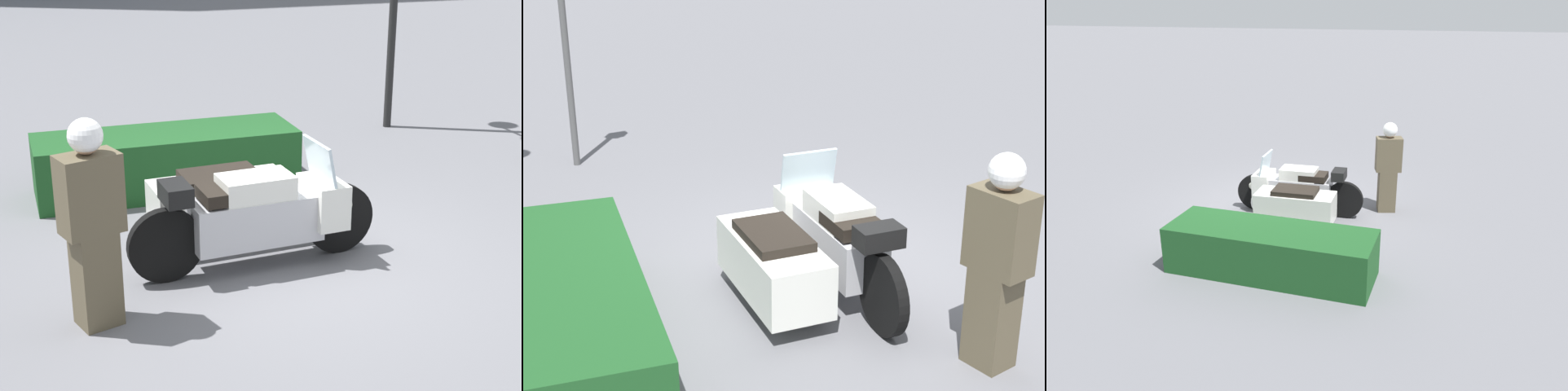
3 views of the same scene
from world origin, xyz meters
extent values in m
plane|color=slate|center=(0.00, 0.00, 0.00)|extent=(160.00, 160.00, 0.00)
cylinder|color=black|center=(0.43, 0.07, 0.36)|extent=(0.72, 0.14, 0.71)
cylinder|color=black|center=(-1.35, -0.04, 0.36)|extent=(0.72, 0.14, 0.71)
cylinder|color=black|center=(-0.67, 0.69, 0.28)|extent=(0.56, 0.13, 0.55)
cube|color=#B7B7BC|center=(-0.46, 0.02, 0.47)|extent=(1.28, 0.51, 0.45)
cube|color=silver|center=(-0.46, 0.02, 0.80)|extent=(0.71, 0.45, 0.24)
cube|color=black|center=(-0.75, 0.00, 0.78)|extent=(0.53, 0.44, 0.12)
cube|color=silver|center=(0.24, 0.06, 0.56)|extent=(0.36, 0.61, 0.44)
cube|color=silver|center=(0.20, 0.06, 0.98)|extent=(0.15, 0.57, 0.40)
sphere|color=white|center=(0.47, 0.07, 0.50)|extent=(0.18, 0.18, 0.18)
cube|color=silver|center=(-0.62, 0.69, 0.42)|extent=(1.45, 0.68, 0.50)
sphere|color=silver|center=(-0.02, 0.73, 0.44)|extent=(0.47, 0.48, 0.47)
cube|color=black|center=(-0.62, 0.69, 0.71)|extent=(0.81, 0.55, 0.09)
cube|color=black|center=(-1.23, -0.03, 0.85)|extent=(0.26, 0.41, 0.18)
cube|color=brown|center=(-2.05, -0.64, 0.41)|extent=(0.41, 0.38, 0.82)
cube|color=brown|center=(-2.05, -0.64, 1.15)|extent=(0.55, 0.42, 0.65)
sphere|color=tan|center=(-2.05, -0.64, 1.59)|extent=(0.22, 0.22, 0.22)
sphere|color=white|center=(-2.05, -0.64, 1.63)|extent=(0.28, 0.28, 0.28)
cube|color=#19471E|center=(-0.81, 2.40, 0.36)|extent=(3.11, 0.99, 0.72)
cylinder|color=black|center=(3.06, 4.16, 1.92)|extent=(0.12, 0.12, 3.85)
camera|label=1|loc=(-2.64, -6.65, 3.32)|focal=55.00mm
camera|label=2|loc=(-6.72, 2.68, 3.54)|focal=55.00mm
camera|label=3|loc=(-3.39, 8.74, 3.81)|focal=35.00mm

